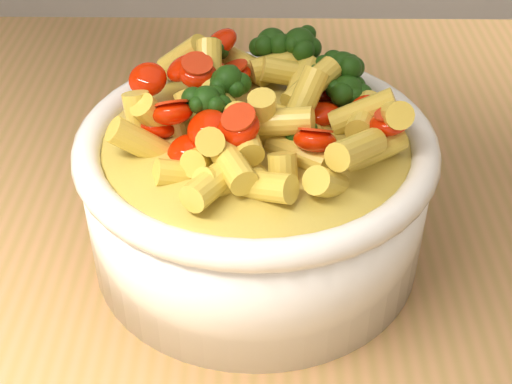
{
  "coord_description": "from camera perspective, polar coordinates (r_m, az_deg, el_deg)",
  "views": [
    {
      "loc": [
        -0.07,
        -0.39,
        1.25
      ],
      "look_at": [
        -0.08,
        -0.0,
        0.95
      ],
      "focal_mm": 50.0,
      "sensor_mm": 36.0,
      "label": 1
    }
  ],
  "objects": [
    {
      "name": "table",
      "position": [
        0.6,
        7.61,
        -11.42
      ],
      "size": [
        1.2,
        0.8,
        0.9
      ],
      "color": "#AF7A4B",
      "rests_on": "ground"
    },
    {
      "name": "pasta_salad",
      "position": [
        0.46,
        -0.0,
        6.49
      ],
      "size": [
        0.19,
        0.19,
        0.04
      ],
      "color": "#F4C64D",
      "rests_on": "serving_bowl"
    },
    {
      "name": "serving_bowl",
      "position": [
        0.49,
        0.0,
        0.12
      ],
      "size": [
        0.24,
        0.24,
        0.1
      ],
      "color": "white",
      "rests_on": "table"
    }
  ]
}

